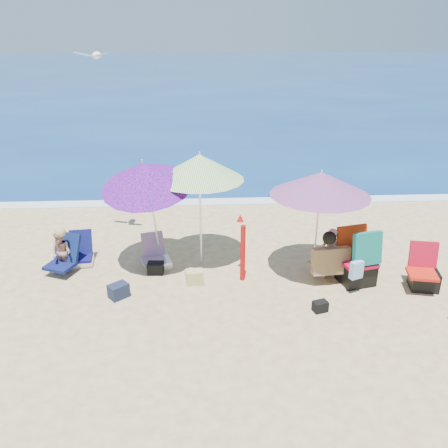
{
  "coord_description": "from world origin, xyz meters",
  "views": [
    {
      "loc": [
        -0.71,
        -6.94,
        4.49
      ],
      "look_at": [
        -0.3,
        1.0,
        1.1
      ],
      "focal_mm": 37.18,
      "sensor_mm": 36.0,
      "label": 1
    }
  ],
  "objects_px": {
    "furled_umbrella": "(242,246)",
    "person_left": "(62,252)",
    "chair_rainbow": "(156,258)",
    "camp_chair_right": "(358,264)",
    "chair_navy": "(81,255)",
    "seagull": "(96,55)",
    "umbrella_blue": "(146,175)",
    "camp_chair_left": "(424,275)",
    "umbrella_turquoise": "(321,184)",
    "umbrella_striped": "(200,167)",
    "person_center": "(330,256)"
  },
  "relations": [
    {
      "from": "furled_umbrella",
      "to": "person_left",
      "type": "height_order",
      "value": "furled_umbrella"
    },
    {
      "from": "chair_rainbow",
      "to": "camp_chair_right",
      "type": "height_order",
      "value": "camp_chair_right"
    },
    {
      "from": "chair_navy",
      "to": "seagull",
      "type": "relative_size",
      "value": 0.89
    },
    {
      "from": "umbrella_blue",
      "to": "camp_chair_right",
      "type": "distance_m",
      "value": 4.29
    },
    {
      "from": "camp_chair_right",
      "to": "camp_chair_left",
      "type": "bearing_deg",
      "value": -11.37
    },
    {
      "from": "furled_umbrella",
      "to": "umbrella_turquoise",
      "type": "bearing_deg",
      "value": 3.42
    },
    {
      "from": "umbrella_blue",
      "to": "camp_chair_right",
      "type": "bearing_deg",
      "value": -11.58
    },
    {
      "from": "camp_chair_left",
      "to": "umbrella_turquoise",
      "type": "bearing_deg",
      "value": 161.97
    },
    {
      "from": "camp_chair_right",
      "to": "person_left",
      "type": "distance_m",
      "value": 5.69
    },
    {
      "from": "chair_navy",
      "to": "camp_chair_left",
      "type": "bearing_deg",
      "value": -11.49
    },
    {
      "from": "umbrella_striped",
      "to": "chair_rainbow",
      "type": "height_order",
      "value": "umbrella_striped"
    },
    {
      "from": "person_center",
      "to": "person_left",
      "type": "height_order",
      "value": "person_center"
    },
    {
      "from": "umbrella_turquoise",
      "to": "furled_umbrella",
      "type": "relative_size",
      "value": 1.81
    },
    {
      "from": "chair_rainbow",
      "to": "camp_chair_left",
      "type": "distance_m",
      "value": 5.14
    },
    {
      "from": "camp_chair_left",
      "to": "camp_chair_right",
      "type": "bearing_deg",
      "value": 168.63
    },
    {
      "from": "umbrella_turquoise",
      "to": "chair_rainbow",
      "type": "distance_m",
      "value": 3.58
    },
    {
      "from": "furled_umbrella",
      "to": "chair_navy",
      "type": "bearing_deg",
      "value": 166.15
    },
    {
      "from": "camp_chair_left",
      "to": "person_left",
      "type": "bearing_deg",
      "value": 171.84
    },
    {
      "from": "umbrella_striped",
      "to": "person_left",
      "type": "relative_size",
      "value": 2.42
    },
    {
      "from": "umbrella_striped",
      "to": "seagull",
      "type": "bearing_deg",
      "value": 151.64
    },
    {
      "from": "chair_navy",
      "to": "chair_rainbow",
      "type": "relative_size",
      "value": 0.96
    },
    {
      "from": "camp_chair_left",
      "to": "camp_chair_right",
      "type": "height_order",
      "value": "camp_chair_right"
    },
    {
      "from": "umbrella_blue",
      "to": "umbrella_turquoise",
      "type": "bearing_deg",
      "value": -7.5
    },
    {
      "from": "camp_chair_left",
      "to": "seagull",
      "type": "height_order",
      "value": "seagull"
    },
    {
      "from": "person_left",
      "to": "chair_navy",
      "type": "bearing_deg",
      "value": 53.76
    },
    {
      "from": "furled_umbrella",
      "to": "umbrella_blue",
      "type": "bearing_deg",
      "value": 164.15
    },
    {
      "from": "chair_navy",
      "to": "person_left",
      "type": "bearing_deg",
      "value": -126.24
    },
    {
      "from": "camp_chair_right",
      "to": "seagull",
      "type": "relative_size",
      "value": 1.56
    },
    {
      "from": "umbrella_blue",
      "to": "chair_navy",
      "type": "bearing_deg",
      "value": 168.64
    },
    {
      "from": "umbrella_striped",
      "to": "seagull",
      "type": "xyz_separation_m",
      "value": [
        -1.96,
        1.06,
        1.97
      ]
    },
    {
      "from": "umbrella_striped",
      "to": "umbrella_blue",
      "type": "xyz_separation_m",
      "value": [
        -1.01,
        -0.27,
        -0.06
      ]
    },
    {
      "from": "umbrella_striped",
      "to": "furled_umbrella",
      "type": "distance_m",
      "value": 1.72
    },
    {
      "from": "chair_rainbow",
      "to": "camp_chair_left",
      "type": "height_order",
      "value": "camp_chair_left"
    },
    {
      "from": "umbrella_striped",
      "to": "umbrella_blue",
      "type": "height_order",
      "value": "umbrella_blue"
    },
    {
      "from": "umbrella_turquoise",
      "to": "camp_chair_left",
      "type": "height_order",
      "value": "umbrella_turquoise"
    },
    {
      "from": "umbrella_striped",
      "to": "camp_chair_left",
      "type": "bearing_deg",
      "value": -17.75
    },
    {
      "from": "camp_chair_right",
      "to": "person_center",
      "type": "relative_size",
      "value": 1.08
    },
    {
      "from": "furled_umbrella",
      "to": "camp_chair_right",
      "type": "height_order",
      "value": "furled_umbrella"
    },
    {
      "from": "chair_rainbow",
      "to": "person_center",
      "type": "xyz_separation_m",
      "value": [
        3.34,
        -0.75,
        0.34
      ]
    },
    {
      "from": "umbrella_blue",
      "to": "seagull",
      "type": "xyz_separation_m",
      "value": [
        -0.95,
        1.33,
        2.03
      ]
    },
    {
      "from": "camp_chair_left",
      "to": "seagull",
      "type": "relative_size",
      "value": 1.21
    },
    {
      "from": "chair_rainbow",
      "to": "seagull",
      "type": "bearing_deg",
      "value": 130.62
    },
    {
      "from": "person_left",
      "to": "seagull",
      "type": "xyz_separation_m",
      "value": [
        0.77,
        1.39,
        3.55
      ]
    },
    {
      "from": "chair_rainbow",
      "to": "person_left",
      "type": "relative_size",
      "value": 0.71
    },
    {
      "from": "umbrella_turquoise",
      "to": "chair_rainbow",
      "type": "bearing_deg",
      "value": 170.25
    },
    {
      "from": "umbrella_blue",
      "to": "camp_chair_right",
      "type": "xyz_separation_m",
      "value": [
        3.92,
        -0.8,
        -1.54
      ]
    },
    {
      "from": "umbrella_striped",
      "to": "person_center",
      "type": "bearing_deg",
      "value": -20.51
    },
    {
      "from": "person_left",
      "to": "furled_umbrella",
      "type": "bearing_deg",
      "value": -7.21
    },
    {
      "from": "umbrella_blue",
      "to": "furled_umbrella",
      "type": "bearing_deg",
      "value": -15.85
    },
    {
      "from": "person_center",
      "to": "umbrella_blue",
      "type": "bearing_deg",
      "value": 169.47
    }
  ]
}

